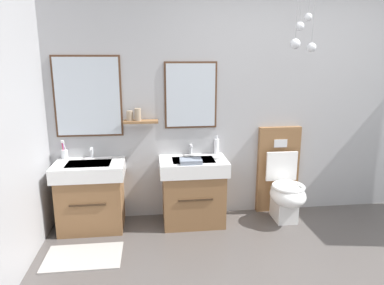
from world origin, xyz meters
The scene contains 10 objects.
wall_back centered at (-0.03, 1.75, 1.28)m, with size 5.43×0.65×2.55m.
bath_mat centered at (-2.16, 0.89, 0.01)m, with size 0.68×0.44×0.01m, color #9E9993.
vanity_sink_left centered at (-2.16, 1.48, 0.37)m, with size 0.71×0.50×0.71m.
tap_on_left_sink centered at (-2.16, 1.67, 0.78)m, with size 0.03×0.13×0.11m.
vanity_sink_right centered at (-1.09, 1.48, 0.37)m, with size 0.71×0.50×0.71m.
tap_on_right_sink centered at (-1.09, 1.67, 0.78)m, with size 0.03×0.13×0.11m.
toilet centered at (-0.08, 1.49, 0.38)m, with size 0.48×0.62×1.00m.
toothbrush_cup centered at (-2.43, 1.66, 0.77)m, with size 0.07×0.07×0.20m.
soap_dispenser centered at (-0.80, 1.67, 0.80)m, with size 0.06×0.06×0.20m.
folded_hand_towel centered at (-1.13, 1.34, 0.74)m, with size 0.22×0.16×0.04m, color gray.
Camera 1 is at (-1.52, -2.04, 1.76)m, focal length 32.80 mm.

